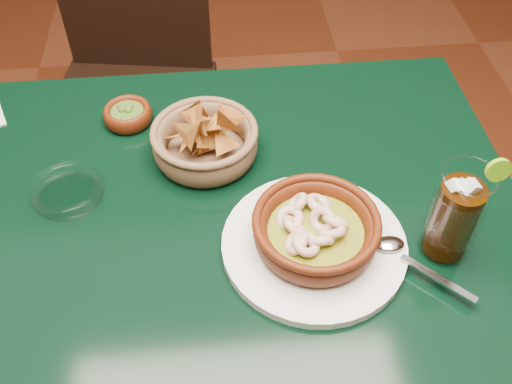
{
  "coord_description": "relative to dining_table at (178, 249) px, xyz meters",
  "views": [
    {
      "loc": [
        0.08,
        -0.63,
        1.48
      ],
      "look_at": [
        0.14,
        -0.02,
        0.81
      ],
      "focal_mm": 40.0,
      "sensor_mm": 36.0,
      "label": 1
    }
  ],
  "objects": [
    {
      "name": "glass_ashtray",
      "position": [
        -0.18,
        0.05,
        0.11
      ],
      "size": [
        0.13,
        0.13,
        0.03
      ],
      "color": "white",
      "rests_on": "dining_table"
    },
    {
      "name": "dining_table",
      "position": [
        0.0,
        0.0,
        0.0
      ],
      "size": [
        1.2,
        0.8,
        0.75
      ],
      "color": "black",
      "rests_on": "ground"
    },
    {
      "name": "dining_chair",
      "position": [
        -0.14,
        0.71,
        -0.13
      ],
      "size": [
        0.5,
        0.5,
        0.94
      ],
      "color": "black",
      "rests_on": "ground"
    },
    {
      "name": "cola_drink",
      "position": [
        0.43,
        -0.11,
        0.18
      ],
      "size": [
        0.17,
        0.17,
        0.19
      ],
      "color": "white",
      "rests_on": "dining_table"
    },
    {
      "name": "guacamole_ramekin",
      "position": [
        -0.08,
        0.25,
        0.12
      ],
      "size": [
        0.11,
        0.11,
        0.04
      ],
      "color": "#431606",
      "rests_on": "dining_table"
    },
    {
      "name": "chip_basket",
      "position": [
        0.06,
        0.14,
        0.13
      ],
      "size": [
        0.22,
        0.22,
        0.14
      ],
      "color": "brown",
      "rests_on": "dining_table"
    },
    {
      "name": "shrimp_plate",
      "position": [
        0.23,
        -0.09,
        0.13
      ],
      "size": [
        0.37,
        0.29,
        0.08
      ],
      "color": "silver",
      "rests_on": "dining_table"
    }
  ]
}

